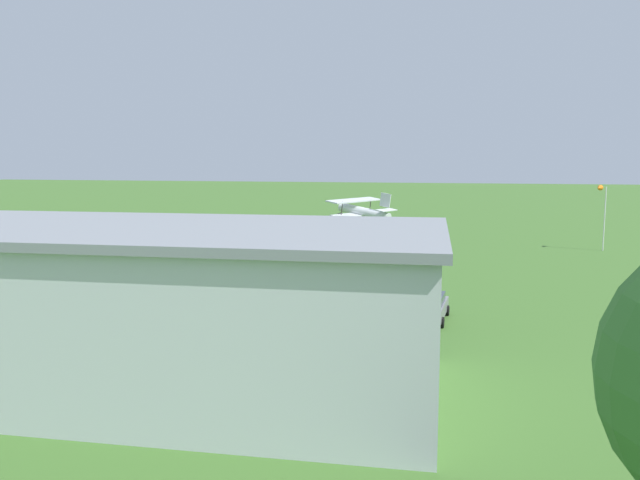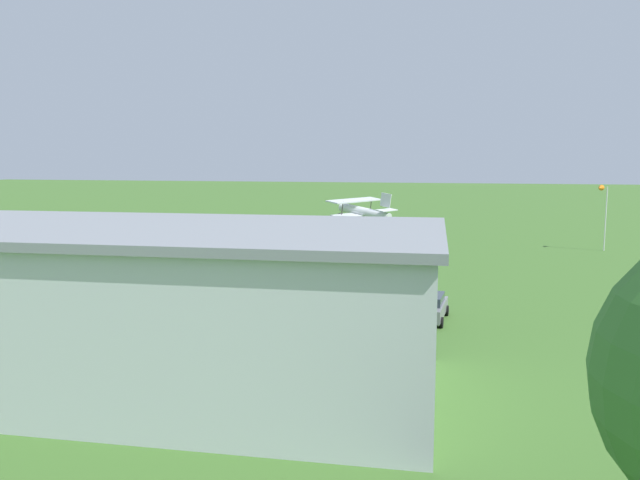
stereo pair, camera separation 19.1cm
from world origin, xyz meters
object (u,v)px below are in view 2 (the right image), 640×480
object	(u,v)px
car_yellow	(35,294)
windsock	(601,193)
hangar	(132,305)
person_crossing_taxiway	(313,291)
biplane	(362,211)
person_at_fence_line	(185,291)
car_grey	(430,307)

from	to	relation	value
car_yellow	windsock	size ratio (longest dim) A/B	0.63
hangar	person_crossing_taxiway	size ratio (longest dim) A/B	16.27
biplane	windsock	distance (m)	26.40
car_yellow	hangar	bearing A→B (deg)	140.10
hangar	car_yellow	bearing A→B (deg)	-39.90
car_yellow	windsock	xyz separation A→B (m)	(-41.95, -36.26, 5.29)
person_crossing_taxiway	person_at_fence_line	xyz separation A→B (m)	(8.57, 1.93, -0.03)
car_grey	windsock	size ratio (longest dim) A/B	0.65
person_at_fence_line	windsock	size ratio (longest dim) A/B	0.23
biplane	person_at_fence_line	world-z (taller)	biplane
hangar	windsock	world-z (taller)	windsock
person_at_fence_line	biplane	bearing A→B (deg)	-111.38
person_crossing_taxiway	windsock	xyz separation A→B (m)	(-24.19, -30.95, 5.34)
person_at_fence_line	windsock	distance (m)	46.73
car_yellow	person_at_fence_line	distance (m)	9.78
hangar	windsock	distance (m)	55.52
hangar	biplane	distance (m)	37.29
hangar	person_crossing_taxiway	distance (m)	17.48
biplane	car_yellow	distance (m)	31.42
biplane	windsock	bearing A→B (deg)	-156.04
car_yellow	person_at_fence_line	size ratio (longest dim) A/B	2.76
car_yellow	person_crossing_taxiway	bearing A→B (deg)	-163.34
person_crossing_taxiway	hangar	bearing A→B (deg)	76.54
hangar	person_at_fence_line	world-z (taller)	hangar
hangar	person_crossing_taxiway	bearing A→B (deg)	-103.46
person_crossing_taxiway	windsock	size ratio (longest dim) A/B	0.24
biplane	car_grey	bearing A→B (deg)	108.84
car_yellow	biplane	bearing A→B (deg)	-124.95
hangar	person_at_fence_line	distance (m)	15.78
person_crossing_taxiway	car_grey	bearing A→B (deg)	159.87
hangar	person_at_fence_line	size ratio (longest dim) A/B	16.87
hangar	person_at_fence_line	xyz separation A→B (m)	(4.56, -14.87, -2.72)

